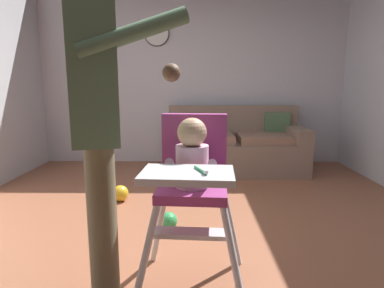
{
  "coord_description": "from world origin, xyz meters",
  "views": [
    {
      "loc": [
        0.04,
        -2.23,
        1.12
      ],
      "look_at": [
        0.02,
        -0.48,
        0.8
      ],
      "focal_mm": 29.88,
      "sensor_mm": 36.0,
      "label": 1
    }
  ],
  "objects_px": {
    "high_chair": "(192,171)",
    "adult_standing": "(99,124)",
    "toy_ball": "(169,221)",
    "toy_ball_second": "(120,193)",
    "couch": "(235,146)",
    "wall_clock": "(157,33)"
  },
  "relations": [
    {
      "from": "high_chair",
      "to": "adult_standing",
      "type": "xyz_separation_m",
      "value": [
        -0.45,
        -0.11,
        0.26
      ]
    },
    {
      "from": "toy_ball_second",
      "to": "wall_clock",
      "type": "bearing_deg",
      "value": 83.49
    },
    {
      "from": "couch",
      "to": "toy_ball_second",
      "type": "xyz_separation_m",
      "value": [
        -1.28,
        -1.22,
        -0.25
      ]
    },
    {
      "from": "couch",
      "to": "wall_clock",
      "type": "relative_size",
      "value": 5.06
    },
    {
      "from": "toy_ball",
      "to": "high_chair",
      "type": "bearing_deg",
      "value": -75.43
    },
    {
      "from": "adult_standing",
      "to": "wall_clock",
      "type": "height_order",
      "value": "wall_clock"
    },
    {
      "from": "toy_ball_second",
      "to": "high_chair",
      "type": "bearing_deg",
      "value": -62.39
    },
    {
      "from": "high_chair",
      "to": "toy_ball_second",
      "type": "height_order",
      "value": "high_chair"
    },
    {
      "from": "couch",
      "to": "toy_ball",
      "type": "bearing_deg",
      "value": -21.97
    },
    {
      "from": "couch",
      "to": "high_chair",
      "type": "height_order",
      "value": "high_chair"
    },
    {
      "from": "high_chair",
      "to": "adult_standing",
      "type": "height_order",
      "value": "adult_standing"
    },
    {
      "from": "toy_ball",
      "to": "wall_clock",
      "type": "distance_m",
      "value": 2.96
    },
    {
      "from": "adult_standing",
      "to": "wall_clock",
      "type": "distance_m",
      "value": 3.33
    },
    {
      "from": "toy_ball",
      "to": "toy_ball_second",
      "type": "height_order",
      "value": "toy_ball_second"
    },
    {
      "from": "high_chair",
      "to": "adult_standing",
      "type": "relative_size",
      "value": 0.59
    },
    {
      "from": "toy_ball",
      "to": "toy_ball_second",
      "type": "relative_size",
      "value": 0.88
    },
    {
      "from": "adult_standing",
      "to": "toy_ball",
      "type": "bearing_deg",
      "value": 59.95
    },
    {
      "from": "couch",
      "to": "adult_standing",
      "type": "xyz_separation_m",
      "value": [
        -1.0,
        -2.72,
        0.61
      ]
    },
    {
      "from": "adult_standing",
      "to": "toy_ball_second",
      "type": "relative_size",
      "value": 10.41
    },
    {
      "from": "adult_standing",
      "to": "high_chair",
      "type": "bearing_deg",
      "value": 0.19
    },
    {
      "from": "adult_standing",
      "to": "wall_clock",
      "type": "relative_size",
      "value": 4.66
    },
    {
      "from": "high_chair",
      "to": "wall_clock",
      "type": "xyz_separation_m",
      "value": [
        -0.53,
        3.09,
        1.18
      ]
    }
  ]
}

